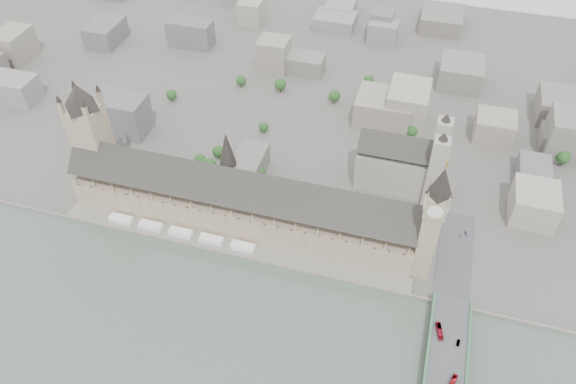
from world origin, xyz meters
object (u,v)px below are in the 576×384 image
(car_silver, at_px, (458,343))
(victoria_tower, at_px, (91,134))
(elizabeth_tower, at_px, (433,217))
(westminster_abbey, at_px, (402,163))
(red_bus_south, at_px, (452,383))
(palace_of_westminster, at_px, (241,202))
(red_bus_north, at_px, (439,331))
(car_approach, at_px, (466,233))

(car_silver, bearing_deg, victoria_tower, 171.69)
(elizabeth_tower, distance_m, westminster_abbey, 96.91)
(westminster_abbey, height_order, red_bus_south, westminster_abbey)
(red_bus_south, distance_m, car_silver, 29.05)
(palace_of_westminster, bearing_deg, red_bus_south, -30.52)
(palace_of_westminster, bearing_deg, red_bus_north, -22.44)
(red_bus_south, bearing_deg, red_bus_north, 122.30)
(elizabeth_tower, height_order, red_bus_south, elizabeth_tower)
(elizabeth_tower, bearing_deg, car_silver, -62.62)
(palace_of_westminster, height_order, car_silver, palace_of_westminster)
(victoria_tower, relative_size, red_bus_south, 8.21)
(red_bus_north, bearing_deg, car_approach, 68.06)
(victoria_tower, relative_size, westminster_abbey, 1.47)
(elizabeth_tower, bearing_deg, westminster_abbey, 107.29)
(elizabeth_tower, relative_size, car_silver, 22.61)
(westminster_abbey, bearing_deg, victoria_tower, -163.50)
(victoria_tower, bearing_deg, car_silver, -14.55)
(palace_of_westminster, xyz_separation_m, victoria_tower, (-122.00, 6.30, 32.50))
(palace_of_westminster, height_order, red_bus_south, palace_of_westminster)
(palace_of_westminster, bearing_deg, car_silver, -22.33)
(elizabeth_tower, bearing_deg, car_approach, 52.77)
(car_silver, bearing_deg, red_bus_north, 165.24)
(westminster_abbey, relative_size, car_approach, 14.75)
(red_bus_south, relative_size, car_approach, 2.64)
(victoria_tower, relative_size, car_silver, 21.03)
(victoria_tower, bearing_deg, car_approach, 3.89)
(car_silver, xyz_separation_m, car_approach, (-0.99, 94.80, -0.11))
(palace_of_westminster, relative_size, car_silver, 55.74)
(red_bus_south, bearing_deg, westminster_abbey, 122.59)
(red_bus_north, distance_m, red_bus_south, 35.26)
(red_bus_south, height_order, car_approach, red_bus_south)
(westminster_abbey, relative_size, car_silver, 14.30)
(westminster_abbey, xyz_separation_m, red_bus_south, (55.03, -173.14, -13.13))
(victoria_tower, bearing_deg, palace_of_westminster, -2.96)
(elizabeth_tower, bearing_deg, red_bus_north, -71.61)
(palace_of_westminster, height_order, red_bus_north, palace_of_westminster)
(victoria_tower, xyz_separation_m, red_bus_north, (277.44, -70.48, -43.24))
(car_silver, bearing_deg, elizabeth_tower, 123.62)
(red_bus_south, bearing_deg, car_silver, 101.73)
(elizabeth_tower, bearing_deg, red_bus_south, -72.02)
(red_bus_south, bearing_deg, palace_of_westminster, 164.44)
(car_approach, bearing_deg, elizabeth_tower, -136.97)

